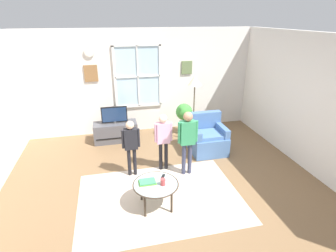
{
  "coord_description": "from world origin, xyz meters",
  "views": [
    {
      "loc": [
        -0.88,
        -3.93,
        2.9
      ],
      "look_at": [
        0.16,
        0.51,
        1.01
      ],
      "focal_mm": 28.5,
      "sensor_mm": 36.0,
      "label": 1
    }
  ],
  "objects_px": {
    "person_black_shirt": "(131,142)",
    "floor_lamp": "(195,87)",
    "tv_stand": "(116,132)",
    "person_green_shirt": "(187,136)",
    "potted_plant_by_window": "(184,115)",
    "television": "(114,115)",
    "coffee_table": "(156,185)",
    "armchair": "(207,138)",
    "book_stack": "(147,182)",
    "person_pink_shirt": "(163,136)",
    "remote_near_books": "(163,177)",
    "cup": "(163,182)"
  },
  "relations": [
    {
      "from": "person_black_shirt",
      "to": "floor_lamp",
      "type": "relative_size",
      "value": 0.69
    },
    {
      "from": "tv_stand",
      "to": "person_green_shirt",
      "type": "relative_size",
      "value": 0.81
    },
    {
      "from": "tv_stand",
      "to": "potted_plant_by_window",
      "type": "relative_size",
      "value": 1.29
    },
    {
      "from": "television",
      "to": "coffee_table",
      "type": "relative_size",
      "value": 0.83
    },
    {
      "from": "person_black_shirt",
      "to": "potted_plant_by_window",
      "type": "relative_size",
      "value": 1.4
    },
    {
      "from": "armchair",
      "to": "person_green_shirt",
      "type": "bearing_deg",
      "value": -132.43
    },
    {
      "from": "book_stack",
      "to": "person_green_shirt",
      "type": "xyz_separation_m",
      "value": [
        0.89,
        0.78,
        0.36
      ]
    },
    {
      "from": "armchair",
      "to": "person_black_shirt",
      "type": "relative_size",
      "value": 0.77
    },
    {
      "from": "book_stack",
      "to": "person_green_shirt",
      "type": "bearing_deg",
      "value": 40.95
    },
    {
      "from": "television",
      "to": "person_pink_shirt",
      "type": "relative_size",
      "value": 0.52
    },
    {
      "from": "remote_near_books",
      "to": "person_pink_shirt",
      "type": "xyz_separation_m",
      "value": [
        0.21,
        0.94,
        0.3
      ]
    },
    {
      "from": "remote_near_books",
      "to": "floor_lamp",
      "type": "xyz_separation_m",
      "value": [
        1.2,
        2.07,
        0.93
      ]
    },
    {
      "from": "armchair",
      "to": "person_pink_shirt",
      "type": "distance_m",
      "value": 1.32
    },
    {
      "from": "tv_stand",
      "to": "person_pink_shirt",
      "type": "relative_size",
      "value": 0.89
    },
    {
      "from": "tv_stand",
      "to": "person_green_shirt",
      "type": "xyz_separation_m",
      "value": [
        1.28,
        -1.84,
        0.57
      ]
    },
    {
      "from": "person_black_shirt",
      "to": "floor_lamp",
      "type": "bearing_deg",
      "value": 36.56
    },
    {
      "from": "remote_near_books",
      "to": "person_black_shirt",
      "type": "distance_m",
      "value": 1.0
    },
    {
      "from": "armchair",
      "to": "potted_plant_by_window",
      "type": "relative_size",
      "value": 1.07
    },
    {
      "from": "armchair",
      "to": "person_pink_shirt",
      "type": "bearing_deg",
      "value": -155.12
    },
    {
      "from": "person_pink_shirt",
      "to": "floor_lamp",
      "type": "relative_size",
      "value": 0.72
    },
    {
      "from": "television",
      "to": "person_green_shirt",
      "type": "xyz_separation_m",
      "value": [
        1.28,
        -1.83,
        0.11
      ]
    },
    {
      "from": "person_pink_shirt",
      "to": "book_stack",
      "type": "bearing_deg",
      "value": -114.95
    },
    {
      "from": "coffee_table",
      "to": "potted_plant_by_window",
      "type": "distance_m",
      "value": 3.02
    },
    {
      "from": "remote_near_books",
      "to": "person_green_shirt",
      "type": "xyz_separation_m",
      "value": [
        0.62,
        0.67,
        0.37
      ]
    },
    {
      "from": "book_stack",
      "to": "potted_plant_by_window",
      "type": "relative_size",
      "value": 0.34
    },
    {
      "from": "person_pink_shirt",
      "to": "television",
      "type": "bearing_deg",
      "value": 119.17
    },
    {
      "from": "armchair",
      "to": "person_green_shirt",
      "type": "height_order",
      "value": "person_green_shirt"
    },
    {
      "from": "floor_lamp",
      "to": "person_black_shirt",
      "type": "bearing_deg",
      "value": -143.44
    },
    {
      "from": "book_stack",
      "to": "person_pink_shirt",
      "type": "height_order",
      "value": "person_pink_shirt"
    },
    {
      "from": "armchair",
      "to": "person_pink_shirt",
      "type": "height_order",
      "value": "person_pink_shirt"
    },
    {
      "from": "book_stack",
      "to": "person_black_shirt",
      "type": "distance_m",
      "value": 1.02
    },
    {
      "from": "coffee_table",
      "to": "person_green_shirt",
      "type": "height_order",
      "value": "person_green_shirt"
    },
    {
      "from": "coffee_table",
      "to": "person_black_shirt",
      "type": "relative_size",
      "value": 0.65
    },
    {
      "from": "coffee_table",
      "to": "person_pink_shirt",
      "type": "bearing_deg",
      "value": 71.75
    },
    {
      "from": "person_green_shirt",
      "to": "person_black_shirt",
      "type": "bearing_deg",
      "value": 169.39
    },
    {
      "from": "person_black_shirt",
      "to": "person_pink_shirt",
      "type": "bearing_deg",
      "value": 6.71
    },
    {
      "from": "coffee_table",
      "to": "person_pink_shirt",
      "type": "height_order",
      "value": "person_pink_shirt"
    },
    {
      "from": "person_green_shirt",
      "to": "potted_plant_by_window",
      "type": "bearing_deg",
      "value": 75.34
    },
    {
      "from": "coffee_table",
      "to": "person_pink_shirt",
      "type": "distance_m",
      "value": 1.2
    },
    {
      "from": "person_black_shirt",
      "to": "floor_lamp",
      "type": "height_order",
      "value": "floor_lamp"
    },
    {
      "from": "person_black_shirt",
      "to": "person_green_shirt",
      "type": "xyz_separation_m",
      "value": [
        1.04,
        -0.2,
        0.1
      ]
    },
    {
      "from": "coffee_table",
      "to": "person_green_shirt",
      "type": "bearing_deg",
      "value": 47.05
    },
    {
      "from": "person_green_shirt",
      "to": "cup",
      "type": "bearing_deg",
      "value": -126.95
    },
    {
      "from": "tv_stand",
      "to": "potted_plant_by_window",
      "type": "xyz_separation_m",
      "value": [
        1.78,
        0.08,
        0.26
      ]
    },
    {
      "from": "remote_near_books",
      "to": "floor_lamp",
      "type": "bearing_deg",
      "value": 59.91
    },
    {
      "from": "tv_stand",
      "to": "floor_lamp",
      "type": "height_order",
      "value": "floor_lamp"
    },
    {
      "from": "coffee_table",
      "to": "potted_plant_by_window",
      "type": "xyz_separation_m",
      "value": [
        1.27,
        2.74,
        0.1
      ]
    },
    {
      "from": "cup",
      "to": "person_green_shirt",
      "type": "relative_size",
      "value": 0.08
    },
    {
      "from": "tv_stand",
      "to": "floor_lamp",
      "type": "bearing_deg",
      "value": -13.05
    },
    {
      "from": "book_stack",
      "to": "coffee_table",
      "type": "bearing_deg",
      "value": -21.76
    }
  ]
}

